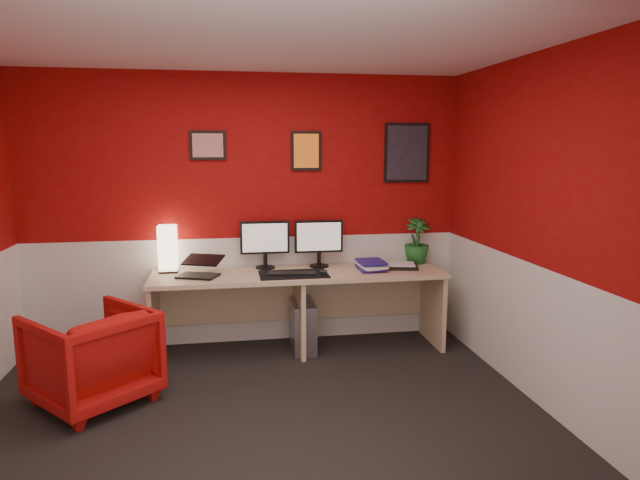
{
  "coord_description": "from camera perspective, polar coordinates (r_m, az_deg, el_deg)",
  "views": [
    {
      "loc": [
        -0.19,
        -3.46,
        1.84
      ],
      "look_at": [
        0.6,
        1.21,
        1.05
      ],
      "focal_mm": 31.53,
      "sensor_mm": 36.0,
      "label": 1
    }
  ],
  "objects": [
    {
      "name": "pc_tower",
      "position": [
        5.18,
        -1.75,
        -8.68
      ],
      "size": [
        0.2,
        0.45,
        0.45
      ],
      "primitive_type": "cube",
      "rotation": [
        0.0,
        0.0,
        -0.0
      ],
      "color": "#99999E",
      "rests_on": "ground"
    },
    {
      "name": "wall_right",
      "position": [
        4.14,
        22.47,
        0.57
      ],
      "size": [
        0.01,
        3.5,
        2.5
      ],
      "primitive_type": "cube",
      "color": "maroon",
      "rests_on": "ground"
    },
    {
      "name": "wall_front",
      "position": [
        1.82,
        -3.19,
        -9.36
      ],
      "size": [
        4.0,
        0.01,
        2.5
      ],
      "primitive_type": "cube",
      "color": "maroon",
      "rests_on": "ground"
    },
    {
      "name": "zen_tray",
      "position": [
        5.25,
        7.92,
        -2.66
      ],
      "size": [
        0.4,
        0.32,
        0.03
      ],
      "primitive_type": "cube",
      "rotation": [
        0.0,
        0.0,
        -0.22
      ],
      "color": "black",
      "rests_on": "desk"
    },
    {
      "name": "monitor_left",
      "position": [
        5.16,
        -5.61,
        0.28
      ],
      "size": [
        0.45,
        0.06,
        0.58
      ],
      "primitive_type": "cube",
      "color": "black",
      "rests_on": "desk"
    },
    {
      "name": "art_center",
      "position": [
        5.25,
        -1.42,
        9.03
      ],
      "size": [
        0.28,
        0.02,
        0.36
      ],
      "primitive_type": "cube",
      "color": "orange",
      "rests_on": "wall_back"
    },
    {
      "name": "wainscot_back",
      "position": [
        5.38,
        -7.31,
        -5.03
      ],
      "size": [
        4.0,
        0.01,
        1.0
      ],
      "primitive_type": "cube",
      "color": "silver",
      "rests_on": "ground"
    },
    {
      "name": "potted_plant",
      "position": [
        5.47,
        9.82,
        -0.06
      ],
      "size": [
        0.26,
        0.26,
        0.44
      ],
      "primitive_type": "imported",
      "rotation": [
        0.0,
        0.0,
        0.08
      ],
      "color": "#19591E",
      "rests_on": "desk"
    },
    {
      "name": "laptop",
      "position": [
        4.93,
        -12.31,
        -2.44
      ],
      "size": [
        0.39,
        0.34,
        0.22
      ],
      "primitive_type": "cube",
      "rotation": [
        0.0,
        0.0,
        -0.39
      ],
      "color": "black",
      "rests_on": "desk"
    },
    {
      "name": "book_bottom",
      "position": [
        5.11,
        3.95,
        -2.93
      ],
      "size": [
        0.23,
        0.31,
        0.03
      ],
      "primitive_type": "imported",
      "rotation": [
        0.0,
        0.0,
        0.0
      ],
      "color": "navy",
      "rests_on": "desk"
    },
    {
      "name": "ceiling",
      "position": [
        3.53,
        -6.78,
        20.21
      ],
      "size": [
        4.0,
        3.5,
        0.01
      ],
      "primitive_type": "cube",
      "color": "white",
      "rests_on": "ground"
    },
    {
      "name": "desk_mat",
      "position": [
        4.94,
        -2.7,
        -3.49
      ],
      "size": [
        0.6,
        0.38,
        0.01
      ],
      "primitive_type": "cube",
      "color": "black",
      "rests_on": "desk"
    },
    {
      "name": "wall_back",
      "position": [
        5.25,
        -7.48,
        2.94
      ],
      "size": [
        4.0,
        0.01,
        2.5
      ],
      "primitive_type": "cube",
      "color": "maroon",
      "rests_on": "ground"
    },
    {
      "name": "book_top",
      "position": [
        5.13,
        4.01,
        -2.32
      ],
      "size": [
        0.24,
        0.32,
        0.03
      ],
      "primitive_type": "imported",
      "rotation": [
        0.0,
        0.0,
        0.03
      ],
      "color": "navy",
      "rests_on": "book_middle"
    },
    {
      "name": "wainscot_right",
      "position": [
        4.31,
        21.78,
        -9.34
      ],
      "size": [
        0.01,
        3.5,
        1.0
      ],
      "primitive_type": "cube",
      "color": "silver",
      "rests_on": "ground"
    },
    {
      "name": "ground",
      "position": [
        3.92,
        -6.03,
        -18.53
      ],
      "size": [
        4.0,
        3.5,
        0.01
      ],
      "primitive_type": "cube",
      "color": "black",
      "rests_on": "ground"
    },
    {
      "name": "art_left",
      "position": [
        5.2,
        -11.32,
        9.4
      ],
      "size": [
        0.32,
        0.02,
        0.26
      ],
      "primitive_type": "cube",
      "color": "red",
      "rests_on": "wall_back"
    },
    {
      "name": "monitor_right",
      "position": [
        5.2,
        -0.1,
        0.4
      ],
      "size": [
        0.45,
        0.06,
        0.58
      ],
      "primitive_type": "cube",
      "color": "black",
      "rests_on": "desk"
    },
    {
      "name": "armchair",
      "position": [
        4.43,
        -22.17,
        -10.92
      ],
      "size": [
        1.06,
        1.06,
        0.69
      ],
      "primitive_type": "imported",
      "rotation": [
        0.0,
        0.0,
        3.87
      ],
      "color": "#B00B07",
      "rests_on": "ground"
    },
    {
      "name": "book_middle",
      "position": [
        5.08,
        4.04,
        -2.7
      ],
      "size": [
        0.24,
        0.32,
        0.02
      ],
      "primitive_type": "imported",
      "rotation": [
        0.0,
        0.0,
        0.04
      ],
      "color": "silver",
      "rests_on": "book_bottom"
    },
    {
      "name": "keyboard",
      "position": [
        4.92,
        -2.9,
        -3.39
      ],
      "size": [
        0.43,
        0.19,
        0.02
      ],
      "primitive_type": "cube",
      "rotation": [
        0.0,
        0.0,
        -0.11
      ],
      "color": "black",
      "rests_on": "desk_mat"
    },
    {
      "name": "art_right",
      "position": [
        5.47,
        8.81,
        8.73
      ],
      "size": [
        0.44,
        0.02,
        0.56
      ],
      "primitive_type": "cube",
      "color": "black",
      "rests_on": "wall_back"
    },
    {
      "name": "mouse",
      "position": [
        4.92,
        0.38,
        -3.32
      ],
      "size": [
        0.08,
        0.11,
        0.03
      ],
      "primitive_type": "cube",
      "rotation": [
        0.0,
        0.0,
        -0.2
      ],
      "color": "black",
      "rests_on": "desk_mat"
    },
    {
      "name": "shoji_lamp",
      "position": [
        5.18,
        -15.18,
        -0.98
      ],
      "size": [
        0.16,
        0.16,
        0.4
      ],
      "primitive_type": "cube",
      "color": "#FFE5B2",
      "rests_on": "desk"
    },
    {
      "name": "desk",
      "position": [
        5.12,
        -2.12,
        -7.26
      ],
      "size": [
        2.6,
        0.65,
        0.73
      ],
      "primitive_type": "cube",
      "color": "tan",
      "rests_on": "ground"
    }
  ]
}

